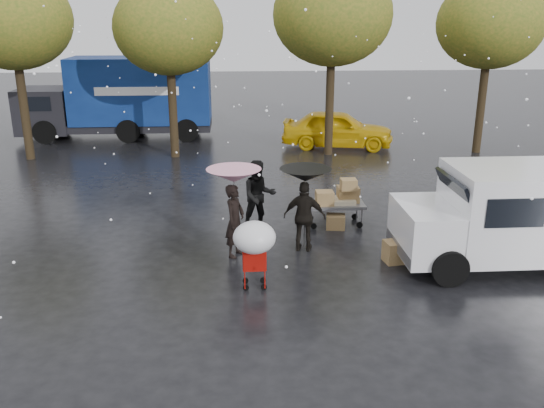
{
  "coord_description": "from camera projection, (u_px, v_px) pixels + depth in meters",
  "views": [
    {
      "loc": [
        -1.18,
        -12.03,
        5.27
      ],
      "look_at": [
        -0.32,
        1.0,
        0.95
      ],
      "focal_mm": 38.0,
      "sensor_mm": 36.0,
      "label": 1
    }
  ],
  "objects": [
    {
      "name": "blue_truck",
      "position": [
        123.0,
        98.0,
        25.34
      ],
      "size": [
        8.3,
        2.6,
        3.5
      ],
      "color": "navy",
      "rests_on": "ground"
    },
    {
      "name": "box_ground_near",
      "position": [
        397.0,
        252.0,
        12.8
      ],
      "size": [
        0.6,
        0.51,
        0.48
      ],
      "primitive_type": "cube",
      "rotation": [
        0.0,
        0.0,
        0.16
      ],
      "color": "brown",
      "rests_on": "ground"
    },
    {
      "name": "umbrella_pink",
      "position": [
        234.0,
        176.0,
        12.63
      ],
      "size": [
        1.22,
        1.22,
        2.05
      ],
      "color": "#4C4C4C",
      "rests_on": "ground"
    },
    {
      "name": "tree_row",
      "position": [
        252.0,
        21.0,
        21.0
      ],
      "size": [
        21.6,
        4.4,
        7.12
      ],
      "color": "black",
      "rests_on": "ground"
    },
    {
      "name": "ground",
      "position": [
        289.0,
        257.0,
        13.13
      ],
      "size": [
        90.0,
        90.0,
        0.0
      ],
      "primitive_type": "plane",
      "color": "black",
      "rests_on": "ground"
    },
    {
      "name": "person_black",
      "position": [
        305.0,
        217.0,
        13.26
      ],
      "size": [
        1.04,
        0.62,
        1.67
      ],
      "primitive_type": "imported",
      "rotation": [
        0.0,
        0.0,
        2.91
      ],
      "color": "black",
      "rests_on": "ground"
    },
    {
      "name": "person_middle",
      "position": [
        259.0,
        196.0,
        14.5
      ],
      "size": [
        1.0,
        0.85,
        1.83
      ],
      "primitive_type": "imported",
      "rotation": [
        0.0,
        0.0,
        0.19
      ],
      "color": "black",
      "rests_on": "ground"
    },
    {
      "name": "white_van",
      "position": [
        519.0,
        214.0,
        12.42
      ],
      "size": [
        4.91,
        2.18,
        2.2
      ],
      "color": "white",
      "rests_on": "ground"
    },
    {
      "name": "box_ground_far",
      "position": [
        336.0,
        222.0,
        14.82
      ],
      "size": [
        0.52,
        0.43,
        0.37
      ],
      "primitive_type": "cube",
      "rotation": [
        0.0,
        0.0,
        -0.15
      ],
      "color": "brown",
      "rests_on": "ground"
    },
    {
      "name": "yellow_taxi",
      "position": [
        337.0,
        129.0,
        23.71
      ],
      "size": [
        4.78,
        2.65,
        1.54
      ],
      "primitive_type": "imported",
      "rotation": [
        0.0,
        0.0,
        1.38
      ],
      "color": "#E4B30C",
      "rests_on": "ground"
    },
    {
      "name": "umbrella_black",
      "position": [
        305.0,
        175.0,
        12.95
      ],
      "size": [
        1.18,
        1.18,
        1.98
      ],
      "color": "#4C4C4C",
      "rests_on": "ground"
    },
    {
      "name": "person_pink",
      "position": [
        235.0,
        221.0,
        12.96
      ],
      "size": [
        0.63,
        0.73,
        1.69
      ],
      "primitive_type": "imported",
      "rotation": [
        0.0,
        0.0,
        1.13
      ],
      "color": "black",
      "rests_on": "ground"
    },
    {
      "name": "shopping_cart",
      "position": [
        254.0,
        241.0,
        11.22
      ],
      "size": [
        0.84,
        0.84,
        1.46
      ],
      "color": "#B3100A",
      "rests_on": "ground"
    },
    {
      "name": "vendor_cart",
      "position": [
        339.0,
        198.0,
        14.95
      ],
      "size": [
        1.52,
        0.8,
        1.27
      ],
      "color": "slate",
      "rests_on": "ground"
    }
  ]
}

